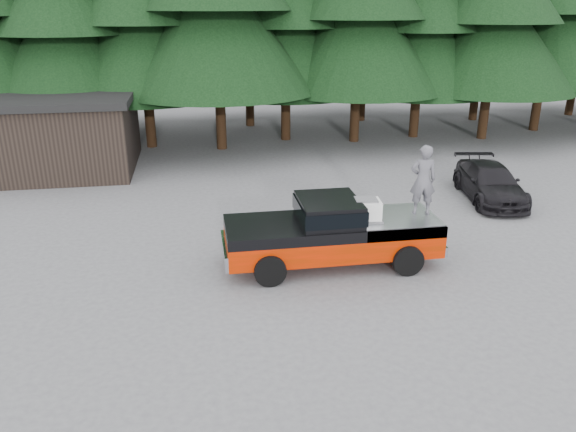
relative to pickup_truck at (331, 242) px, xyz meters
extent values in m
plane|color=#4E4E51|center=(-1.24, -0.54, -0.67)|extent=(120.00, 120.00, 0.00)
cube|color=black|center=(-0.10, 0.00, 0.96)|extent=(1.66, 1.90, 0.59)
cube|color=silver|center=(0.88, -0.18, 0.93)|extent=(0.84, 0.72, 0.53)
imported|color=#504F56|center=(2.54, 0.06, 1.64)|extent=(0.78, 0.57, 1.95)
imported|color=black|center=(7.08, 4.45, -0.02)|extent=(2.52, 4.68, 1.29)
cube|color=black|center=(-10.24, 11.46, 0.83)|extent=(8.00, 6.00, 3.00)
cube|color=black|center=(-10.24, 11.46, 2.48)|extent=(8.40, 6.40, 0.30)
camera|label=1|loc=(-3.54, -13.82, 6.14)|focal=35.00mm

